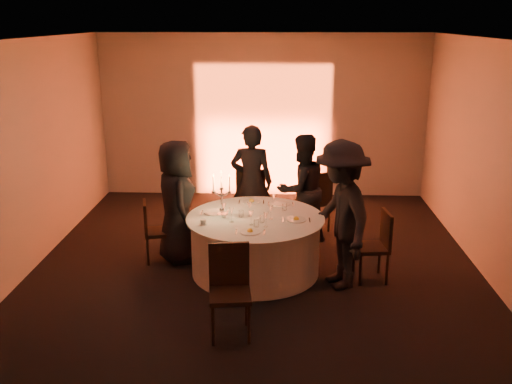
{
  "coord_description": "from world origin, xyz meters",
  "views": [
    {
      "loc": [
        0.29,
        -6.96,
        3.25
      ],
      "look_at": [
        0.0,
        0.2,
        1.05
      ],
      "focal_mm": 40.0,
      "sensor_mm": 36.0,
      "label": 1
    }
  ],
  "objects_px": {
    "guest_back_right": "(302,189)",
    "guest_right": "(341,215)",
    "chair_front": "(230,284)",
    "guest_left": "(177,202)",
    "candelabra": "(222,200)",
    "chair_back_right": "(316,198)",
    "guest_back_left": "(252,182)",
    "chair_back_left": "(252,195)",
    "banquet_table": "(255,245)",
    "chair_left": "(153,228)",
    "coffee_cup": "(203,222)",
    "chair_right": "(377,242)"
  },
  "relations": [
    {
      "from": "guest_back_right",
      "to": "guest_right",
      "type": "height_order",
      "value": "guest_right"
    },
    {
      "from": "guest_right",
      "to": "candelabra",
      "type": "relative_size",
      "value": 3.08
    },
    {
      "from": "chair_left",
      "to": "chair_front",
      "type": "relative_size",
      "value": 0.87
    },
    {
      "from": "chair_left",
      "to": "guest_back_right",
      "type": "height_order",
      "value": "guest_back_right"
    },
    {
      "from": "coffee_cup",
      "to": "candelabra",
      "type": "distance_m",
      "value": 0.46
    },
    {
      "from": "chair_right",
      "to": "guest_back_left",
      "type": "bearing_deg",
      "value": -137.39
    },
    {
      "from": "banquet_table",
      "to": "chair_right",
      "type": "xyz_separation_m",
      "value": [
        1.56,
        -0.17,
        0.13
      ]
    },
    {
      "from": "chair_front",
      "to": "guest_back_left",
      "type": "distance_m",
      "value": 2.81
    },
    {
      "from": "candelabra",
      "to": "chair_back_left",
      "type": "bearing_deg",
      "value": 77.69
    },
    {
      "from": "guest_back_right",
      "to": "guest_left",
      "type": "bearing_deg",
      "value": -6.87
    },
    {
      "from": "guest_back_right",
      "to": "guest_right",
      "type": "relative_size",
      "value": 0.88
    },
    {
      "from": "coffee_cup",
      "to": "candelabra",
      "type": "height_order",
      "value": "candelabra"
    },
    {
      "from": "guest_left",
      "to": "guest_back_left",
      "type": "xyz_separation_m",
      "value": [
        0.98,
        0.9,
        0.03
      ]
    },
    {
      "from": "chair_back_left",
      "to": "guest_right",
      "type": "distance_m",
      "value": 2.24
    },
    {
      "from": "candelabra",
      "to": "guest_left",
      "type": "bearing_deg",
      "value": 155.59
    },
    {
      "from": "chair_left",
      "to": "guest_back_left",
      "type": "height_order",
      "value": "guest_back_left"
    },
    {
      "from": "guest_back_right",
      "to": "chair_front",
      "type": "bearing_deg",
      "value": 42.12
    },
    {
      "from": "banquet_table",
      "to": "chair_left",
      "type": "distance_m",
      "value": 1.46
    },
    {
      "from": "chair_left",
      "to": "chair_back_left",
      "type": "distance_m",
      "value": 1.78
    },
    {
      "from": "guest_back_right",
      "to": "chair_left",
      "type": "bearing_deg",
      "value": -9.17
    },
    {
      "from": "chair_right",
      "to": "guest_left",
      "type": "distance_m",
      "value": 2.72
    },
    {
      "from": "guest_back_right",
      "to": "coffee_cup",
      "type": "distance_m",
      "value": 1.9
    },
    {
      "from": "banquet_table",
      "to": "guest_back_right",
      "type": "relative_size",
      "value": 1.09
    },
    {
      "from": "chair_right",
      "to": "coffee_cup",
      "type": "height_order",
      "value": "chair_right"
    },
    {
      "from": "coffee_cup",
      "to": "chair_right",
      "type": "bearing_deg",
      "value": 3.45
    },
    {
      "from": "guest_left",
      "to": "guest_back_right",
      "type": "relative_size",
      "value": 1.03
    },
    {
      "from": "chair_front",
      "to": "guest_back_right",
      "type": "height_order",
      "value": "guest_back_right"
    },
    {
      "from": "guest_left",
      "to": "coffee_cup",
      "type": "height_order",
      "value": "guest_left"
    },
    {
      "from": "chair_front",
      "to": "candelabra",
      "type": "relative_size",
      "value": 1.63
    },
    {
      "from": "chair_back_right",
      "to": "guest_back_left",
      "type": "height_order",
      "value": "guest_back_left"
    },
    {
      "from": "chair_right",
      "to": "chair_front",
      "type": "relative_size",
      "value": 0.93
    },
    {
      "from": "chair_left",
      "to": "coffee_cup",
      "type": "height_order",
      "value": "chair_left"
    },
    {
      "from": "guest_back_left",
      "to": "chair_back_left",
      "type": "bearing_deg",
      "value": -82.26
    },
    {
      "from": "chair_front",
      "to": "candelabra",
      "type": "height_order",
      "value": "candelabra"
    },
    {
      "from": "guest_left",
      "to": "coffee_cup",
      "type": "xyz_separation_m",
      "value": [
        0.45,
        -0.66,
        -0.05
      ]
    },
    {
      "from": "chair_right",
      "to": "guest_back_left",
      "type": "distance_m",
      "value": 2.23
    },
    {
      "from": "guest_back_right",
      "to": "chair_right",
      "type": "bearing_deg",
      "value": 96.03
    },
    {
      "from": "guest_back_right",
      "to": "coffee_cup",
      "type": "relative_size",
      "value": 14.99
    },
    {
      "from": "chair_right",
      "to": "guest_right",
      "type": "xyz_separation_m",
      "value": [
        -0.5,
        -0.17,
        0.42
      ]
    },
    {
      "from": "coffee_cup",
      "to": "candelabra",
      "type": "bearing_deg",
      "value": 61.94
    },
    {
      "from": "chair_back_right",
      "to": "chair_right",
      "type": "relative_size",
      "value": 1.07
    },
    {
      "from": "guest_back_left",
      "to": "guest_right",
      "type": "relative_size",
      "value": 0.94
    },
    {
      "from": "chair_back_left",
      "to": "coffee_cup",
      "type": "bearing_deg",
      "value": 78.38
    },
    {
      "from": "chair_left",
      "to": "candelabra",
      "type": "height_order",
      "value": "candelabra"
    },
    {
      "from": "chair_back_left",
      "to": "chair_front",
      "type": "bearing_deg",
      "value": 92.52
    },
    {
      "from": "chair_back_left",
      "to": "guest_right",
      "type": "bearing_deg",
      "value": 126.46
    },
    {
      "from": "guest_left",
      "to": "candelabra",
      "type": "distance_m",
      "value": 0.72
    },
    {
      "from": "chair_front",
      "to": "guest_right",
      "type": "height_order",
      "value": "guest_right"
    },
    {
      "from": "guest_right",
      "to": "coffee_cup",
      "type": "distance_m",
      "value": 1.71
    },
    {
      "from": "guest_left",
      "to": "coffee_cup",
      "type": "distance_m",
      "value": 0.8
    }
  ]
}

